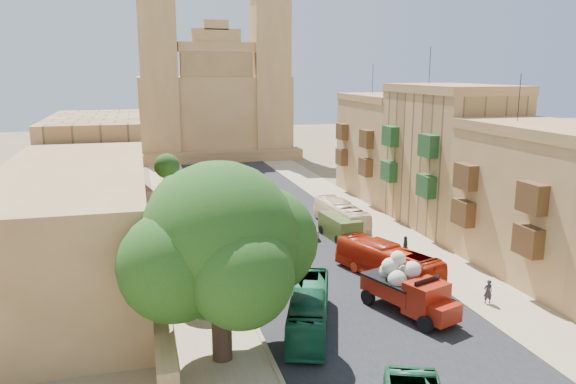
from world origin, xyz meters
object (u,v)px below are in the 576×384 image
street_tree_d (167,166)px  bus_red_east (388,262)px  car_white_a (245,218)px  ficus_tree (221,245)px  pedestrian_c (405,247)px  car_blue_b (235,178)px  street_tree_a (196,248)px  olive_pickup (340,227)px  car_dkblue (217,188)px  street_tree_b (181,208)px  street_tree_c (173,188)px  bus_green_north (309,309)px  church (213,102)px  pedestrian_a (488,292)px  car_cream (302,227)px  red_truck (409,288)px  bus_cream_east (341,215)px  car_blue_a (265,273)px  car_white_b (280,197)px

street_tree_d → bus_red_east: street_tree_d is taller
street_tree_d → car_white_a: size_ratio=1.19×
ficus_tree → pedestrian_c: (16.90, 12.67, -5.42)m
bus_red_east → car_blue_b: 39.08m
street_tree_a → olive_pickup: 18.33m
car_dkblue → street_tree_b: bearing=-82.4°
street_tree_c → olive_pickup: bearing=-41.9°
bus_green_north → car_blue_b: bearing=105.7°
church → car_white_a: church is taller
car_blue_b → pedestrian_a: (9.25, -44.61, 0.16)m
bus_green_north → car_white_a: 23.98m
pedestrian_c → bus_red_east: bearing=-28.8°
car_white_a → ficus_tree: bearing=-119.5°
street_tree_b → bus_red_east: size_ratio=0.57×
street_tree_b → car_blue_b: bearing=71.2°
street_tree_b → olive_pickup: bearing=-3.0°
car_cream → pedestrian_a: (7.37, -18.65, 0.11)m
olive_pickup → bus_green_north: bus_green_north is taller
bus_red_east → pedestrian_c: size_ratio=5.09×
street_tree_b → pedestrian_c: (17.50, -7.33, -2.67)m
street_tree_c → red_truck: bearing=-66.5°
street_tree_b → bus_cream_east: bearing=8.5°
church → car_white_a: size_ratio=8.80×
street_tree_b → street_tree_a: bearing=-90.0°
car_blue_a → car_white_b: 25.25m
church → red_truck: bearing=-87.8°
olive_pickup → car_cream: olive_pickup is taller
pedestrian_a → pedestrian_c: pedestrian_c is taller
car_white_a → pedestrian_a: bearing=-79.5°
street_tree_a → street_tree_d: 36.00m
street_tree_a → street_tree_b: street_tree_a is taller
pedestrian_a → pedestrian_c: size_ratio=0.90×
street_tree_b → bus_cream_east: 15.77m
bus_red_east → car_cream: 13.16m
street_tree_a → street_tree_b: 12.00m
street_tree_a → bus_green_north: (6.00, -5.85, -2.49)m
church → car_cream: size_ratio=6.98×
olive_pickup → bus_cream_east: bus_cream_east is taller
church → bus_green_north: 73.04m
red_truck → car_dkblue: red_truck is taller
red_truck → bus_red_east: (1.28, 5.85, -0.39)m
street_tree_c → street_tree_d: 12.01m
church → car_white_a: (-3.37, -48.50, -8.84)m
street_tree_b → car_blue_b: size_ratio=1.33×
church → car_white_b: (2.43, -39.86, -8.89)m
olive_pickup → pedestrian_c: olive_pickup is taller
car_white_a → car_blue_a: bearing=-111.7°
street_tree_c → pedestrian_a: bearing=-57.7°
car_blue_a → car_white_b: car_white_b is taller
bus_green_north → car_white_b: 33.24m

